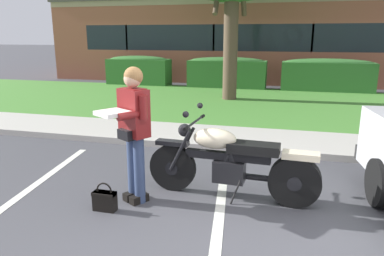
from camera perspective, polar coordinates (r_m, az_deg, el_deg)
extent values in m
plane|color=#424247|center=(4.03, 2.78, -16.60)|extent=(140.00, 140.00, 0.00)
cube|color=#B7B2A8|center=(6.73, 8.19, -3.31)|extent=(60.00, 0.20, 0.12)
cube|color=#B7B2A8|center=(7.54, 8.97, -1.57)|extent=(60.00, 1.50, 0.08)
cube|color=#478433|center=(11.42, 11.13, 3.63)|extent=(60.00, 6.46, 0.06)
cube|color=silver|center=(5.31, -26.01, -10.15)|extent=(0.71, 4.38, 0.01)
cube|color=silver|center=(4.19, 4.02, -15.26)|extent=(0.71, 4.38, 0.01)
cylinder|color=black|center=(5.03, -3.00, -6.13)|extent=(0.64, 0.13, 0.64)
cylinder|color=black|center=(5.03, -3.00, -6.13)|extent=(0.19, 0.13, 0.18)
cylinder|color=black|center=(4.73, 15.61, -7.98)|extent=(0.65, 0.21, 0.64)
cylinder|color=black|center=(4.73, 15.61, -7.98)|extent=(0.19, 0.21, 0.18)
cube|color=black|center=(4.92, -3.05, -2.31)|extent=(0.45, 0.16, 0.06)
cube|color=beige|center=(4.62, 16.51, -4.11)|extent=(0.45, 0.22, 0.08)
cylinder|color=black|center=(4.82, -1.87, -3.52)|extent=(0.31, 0.06, 0.58)
cylinder|color=black|center=(4.96, -1.24, -2.99)|extent=(0.31, 0.06, 0.58)
sphere|color=black|center=(4.81, -1.17, -0.35)|extent=(0.17, 0.17, 0.17)
cylinder|color=black|center=(4.74, 0.43, 0.93)|extent=(0.07, 0.72, 0.03)
cylinder|color=black|center=(4.41, -0.98, -0.09)|extent=(0.05, 0.10, 0.04)
cylinder|color=black|center=(5.07, 1.64, 1.81)|extent=(0.05, 0.10, 0.04)
sphere|color=black|center=(4.43, -0.98, 2.12)|extent=(0.08, 0.08, 0.08)
sphere|color=black|center=(4.99, 1.24, 3.48)|extent=(0.08, 0.08, 0.08)
cube|color=black|center=(4.74, 5.49, -4.36)|extent=(1.10, 0.16, 0.10)
ellipsoid|color=beige|center=(4.72, 3.53, -1.63)|extent=(0.58, 0.35, 0.26)
cube|color=black|center=(4.65, 9.51, -3.08)|extent=(0.65, 0.31, 0.12)
cube|color=black|center=(4.81, 5.78, -6.65)|extent=(0.41, 0.26, 0.28)
cylinder|color=black|center=(4.76, 5.43, -4.81)|extent=(0.18, 0.13, 0.21)
cylinder|color=black|center=(4.75, 6.23, -4.89)|extent=(0.18, 0.13, 0.21)
cylinder|color=black|center=(4.92, 10.36, -7.59)|extent=(0.60, 0.11, 0.08)
cylinder|color=black|center=(4.90, 12.70, -7.79)|extent=(0.60, 0.11, 0.08)
cylinder|color=black|center=(4.72, 6.75, -9.84)|extent=(0.13, 0.12, 0.30)
cube|color=black|center=(4.80, -8.19, -10.78)|extent=(0.22, 0.26, 0.10)
cube|color=black|center=(4.90, -9.18, -10.26)|extent=(0.22, 0.26, 0.10)
cylinder|color=navy|center=(4.66, -8.16, -6.47)|extent=(0.14, 0.14, 0.86)
cylinder|color=navy|center=(4.77, -9.16, -6.03)|extent=(0.14, 0.14, 0.86)
cube|color=maroon|center=(4.52, -9.00, 2.34)|extent=(0.44, 0.38, 0.58)
cube|color=maroon|center=(4.47, -9.13, 5.73)|extent=(0.36, 0.33, 0.06)
sphere|color=tan|center=(4.45, -9.20, 7.51)|extent=(0.21, 0.21, 0.21)
sphere|color=olive|center=(4.46, -9.06, 7.91)|extent=(0.23, 0.23, 0.23)
cube|color=black|center=(4.50, -10.22, -1.02)|extent=(0.24, 0.20, 0.12)
cylinder|color=maroon|center=(4.30, -9.51, 1.99)|extent=(0.25, 0.34, 0.09)
cylinder|color=maroon|center=(4.56, -11.82, 2.58)|extent=(0.25, 0.34, 0.09)
cylinder|color=maroon|center=(4.31, -7.57, 3.19)|extent=(0.10, 0.10, 0.28)
cylinder|color=maroon|center=(4.67, -10.82, 3.89)|extent=(0.10, 0.10, 0.28)
cube|color=white|center=(4.35, -12.24, 2.27)|extent=(0.44, 0.44, 0.05)
cube|color=black|center=(4.64, -13.35, -10.96)|extent=(0.28, 0.12, 0.24)
cube|color=black|center=(4.60, -13.45, -9.85)|extent=(0.28, 0.13, 0.04)
torus|color=black|center=(4.59, -13.45, -9.37)|extent=(0.20, 0.02, 0.20)
cylinder|color=black|center=(5.14, 27.44, -7.56)|extent=(0.32, 0.63, 0.60)
cylinder|color=brown|center=(11.89, 5.98, 12.21)|extent=(0.45, 0.45, 3.35)
cube|color=#336B2D|center=(15.86, -8.22, 8.54)|extent=(2.63, 0.90, 1.10)
ellipsoid|color=#336B2D|center=(15.82, -8.29, 10.52)|extent=(2.50, 0.84, 0.28)
cube|color=#336B2D|center=(14.81, 5.42, 8.23)|extent=(3.07, 0.90, 1.10)
ellipsoid|color=#336B2D|center=(14.76, 5.47, 10.35)|extent=(2.91, 0.84, 0.28)
cube|color=#336B2D|center=(14.66, 20.16, 7.38)|extent=(3.29, 0.90, 1.10)
ellipsoid|color=#336B2D|center=(14.62, 20.34, 9.51)|extent=(3.12, 0.84, 0.28)
cube|color=#93513D|center=(21.44, 17.39, 12.79)|extent=(23.62, 11.28, 3.57)
cube|color=#4C4742|center=(21.50, 17.78, 17.81)|extent=(23.85, 11.40, 0.20)
cube|color=#1E282D|center=(15.83, 18.16, 13.12)|extent=(20.07, 0.06, 1.10)
cube|color=#93513D|center=(17.39, -10.07, 13.62)|extent=(0.08, 0.04, 1.20)
cube|color=#93513D|center=(16.13, 3.38, 13.79)|extent=(0.08, 0.04, 1.20)
cube|color=#93513D|center=(15.82, 18.16, 13.12)|extent=(0.08, 0.04, 1.20)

